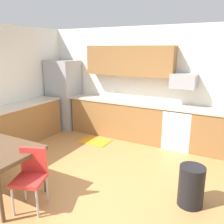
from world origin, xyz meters
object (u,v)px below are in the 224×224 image
refrigerator (64,95)px  trash_bin (191,186)px  chair_near_table (31,174)px  oven_range (179,128)px  microwave (183,81)px

refrigerator → trash_bin: bearing=-26.9°
refrigerator → chair_near_table: (1.88, -3.04, -0.43)m
oven_range → microwave: bearing=90.0°
microwave → trash_bin: microwave is taller
oven_range → chair_near_table: size_ratio=1.07×
refrigerator → chair_near_table: refrigerator is taller
oven_range → trash_bin: oven_range is taller
refrigerator → chair_near_table: 3.60m
refrigerator → trash_bin: refrigerator is taller
chair_near_table → trash_bin: (1.97, 1.08, -0.20)m
oven_range → trash_bin: (0.65, -2.03, -0.16)m
microwave → oven_range: bearing=-90.0°
oven_range → refrigerator: bearing=-178.6°
refrigerator → microwave: 3.25m
refrigerator → oven_range: refrigerator is taller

